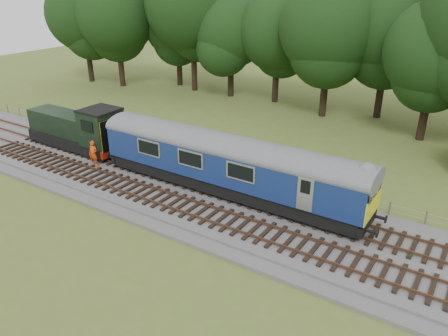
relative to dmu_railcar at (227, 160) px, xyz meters
The scene contains 9 objects.
ground 3.99m from the dmu_railcar, 152.40° to the right, with size 120.00×120.00×0.00m, color #526826.
ballast 3.88m from the dmu_railcar, 152.40° to the right, with size 70.00×7.00×0.35m, color #4C4C4F.
track_north 3.46m from the dmu_railcar, behind, with size 67.20×2.40×0.21m.
track_south 4.58m from the dmu_railcar, 131.75° to the right, with size 67.20×2.40×0.21m.
fence 4.86m from the dmu_railcar, 130.82° to the left, with size 64.00×0.12×1.00m, color #6B6054, non-canonical shape.
tree_line 20.94m from the dmu_railcar, 97.41° to the left, with size 70.00×8.00×18.00m, color black, non-canonical shape.
dmu_railcar is the anchor object (origin of this frame).
shunter_loco 13.94m from the dmu_railcar, behind, with size 8.92×2.60×3.38m.
worker 10.57m from the dmu_railcar, behind, with size 0.71×0.46×1.94m, color #EB450C.
Camera 1 is at (16.08, -19.57, 13.12)m, focal length 35.00 mm.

